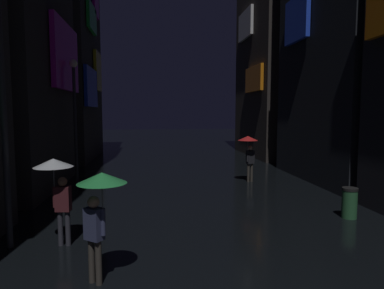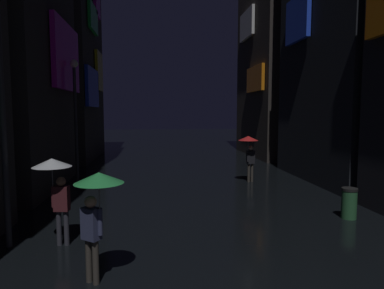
% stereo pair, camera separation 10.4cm
% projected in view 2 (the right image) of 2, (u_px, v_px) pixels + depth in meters
% --- Properties ---
extents(building_left_far, '(4.25, 7.80, 14.61)m').
position_uv_depth(building_left_far, '(64.00, 51.00, 23.05)').
color(building_left_far, '#33302D').
rests_on(building_left_far, ground).
extents(building_right_far, '(4.25, 7.91, 14.03)m').
position_uv_depth(building_right_far, '(277.00, 59.00, 24.82)').
color(building_right_far, '#2D2826').
rests_on(building_right_far, ground).
extents(pedestrian_foreground_right_red, '(0.90, 0.90, 2.12)m').
position_uv_depth(pedestrian_foreground_right_red, '(249.00, 146.00, 15.46)').
color(pedestrian_foreground_right_red, '#38332D').
rests_on(pedestrian_foreground_right_red, ground).
extents(pedestrian_foreground_left_clear, '(0.90, 0.90, 2.12)m').
position_uv_depth(pedestrian_foreground_left_clear, '(55.00, 177.00, 8.08)').
color(pedestrian_foreground_left_clear, '#2D2D38').
rests_on(pedestrian_foreground_left_clear, ground).
extents(pedestrian_near_crossing_green, '(0.90, 0.90, 2.12)m').
position_uv_depth(pedestrian_near_crossing_green, '(96.00, 196.00, 6.25)').
color(pedestrian_near_crossing_green, '#38332D').
rests_on(pedestrian_near_crossing_green, ground).
extents(streetlamp_left_near, '(0.36, 0.36, 6.31)m').
position_uv_depth(streetlamp_left_near, '(0.00, 82.00, 7.80)').
color(streetlamp_left_near, '#2D2D33').
rests_on(streetlamp_left_near, ground).
extents(streetlamp_left_far, '(0.36, 0.36, 5.51)m').
position_uv_depth(streetlamp_left_far, '(75.00, 106.00, 15.27)').
color(streetlamp_left_far, '#2D2D33').
rests_on(streetlamp_left_far, ground).
extents(trash_bin, '(0.46, 0.46, 0.93)m').
position_uv_depth(trash_bin, '(349.00, 203.00, 10.29)').
color(trash_bin, '#265933').
rests_on(trash_bin, ground).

